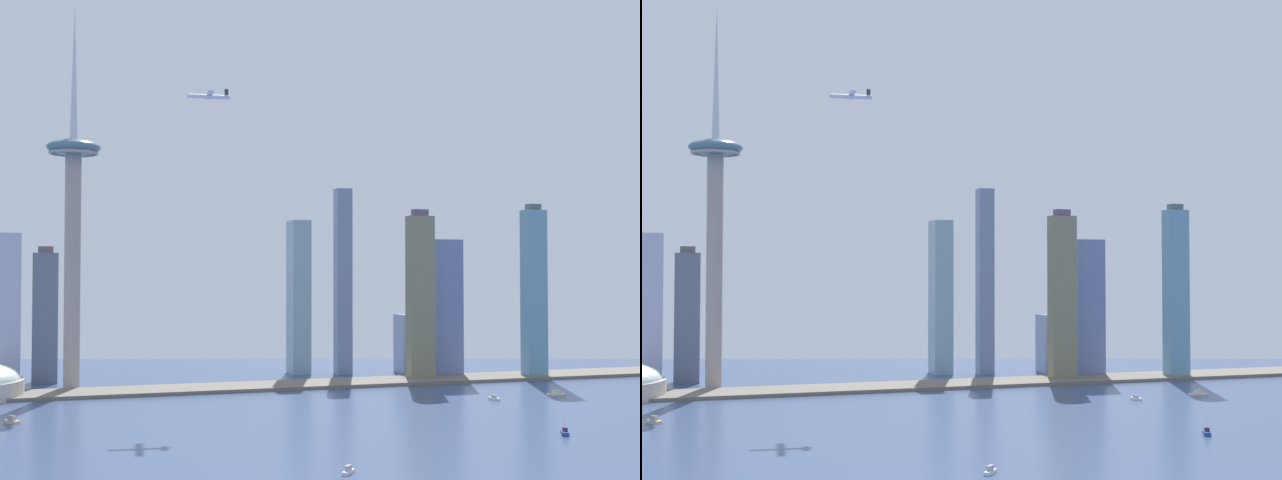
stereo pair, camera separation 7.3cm
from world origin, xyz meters
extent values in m
cube|color=#6F6759|center=(0.00, 505.13, 1.47)|extent=(726.52, 51.25, 2.94)
cylinder|color=#A59691|center=(-188.22, 536.58, 100.36)|extent=(13.11, 13.11, 200.72)
ellipsoid|color=slate|center=(-188.22, 536.58, 200.72)|extent=(44.09, 44.09, 13.40)
torus|color=#A59691|center=(-188.22, 536.58, 196.03)|extent=(40.16, 40.16, 2.68)
cone|color=silver|center=(-188.22, 536.58, 264.98)|extent=(6.56, 6.56, 115.13)
cube|color=slate|center=(-209.06, 595.93, 57.08)|extent=(21.66, 19.68, 114.16)
cube|color=slate|center=(-209.06, 595.93, 117.00)|extent=(12.99, 11.81, 5.69)
cube|color=#6676A7|center=(147.39, 532.13, 63.69)|extent=(27.88, 18.61, 127.38)
cube|color=#6393AA|center=(219.41, 496.32, 77.10)|extent=(19.95, 14.94, 154.20)
cube|color=#4F6465|center=(219.41, 496.32, 156.96)|extent=(11.97, 8.96, 5.53)
cube|color=#8E98B4|center=(130.97, 574.84, 27.99)|extent=(26.80, 26.13, 55.98)
cylinder|color=#4C4C51|center=(130.97, 574.84, 66.82)|extent=(1.60, 1.60, 21.68)
cube|color=#82A5B1|center=(23.56, 596.79, 73.28)|extent=(18.00, 25.51, 146.57)
cube|color=gray|center=(112.99, 512.23, 73.85)|extent=(23.26, 13.41, 147.71)
cube|color=#624F6A|center=(112.99, 512.23, 150.71)|extent=(13.96, 8.05, 6.00)
cube|color=slate|center=(62.90, 580.46, 88.42)|extent=(14.78, 13.59, 176.85)
cube|color=#AEB2D4|center=(-241.52, 589.48, 65.50)|extent=(24.90, 16.21, 131.00)
cube|color=beige|center=(-230.23, 382.85, 1.00)|extent=(11.26, 11.72, 2.01)
cube|color=#9F999E|center=(-230.23, 382.85, 3.43)|extent=(5.80, 5.93, 2.84)
cube|color=white|center=(-70.67, 181.71, 0.92)|extent=(8.86, 9.59, 1.84)
cube|color=#A3A4A8|center=(-70.67, 181.71, 3.04)|extent=(4.44, 4.69, 2.40)
cylinder|color=silver|center=(-70.67, 181.71, 5.80)|extent=(0.24, 0.24, 3.13)
cube|color=navy|center=(87.77, 241.54, 1.18)|extent=(9.89, 13.75, 2.35)
cube|color=#3D2B4E|center=(87.77, 241.54, 3.55)|extent=(5.29, 6.55, 2.38)
cylinder|color=silver|center=(87.77, 241.54, 7.35)|extent=(0.24, 0.24, 5.22)
cube|color=beige|center=(176.46, 391.99, 0.75)|extent=(14.90, 8.13, 1.51)
cube|color=#ECE5C0|center=(176.46, 391.99, 2.76)|extent=(6.87, 4.65, 2.52)
cylinder|color=silver|center=(176.46, 391.99, 6.79)|extent=(0.24, 0.24, 5.54)
cube|color=white|center=(116.50, 382.26, 1.08)|extent=(6.46, 10.34, 2.15)
cube|color=#A5AA9B|center=(116.50, 382.26, 3.05)|extent=(3.49, 4.83, 1.80)
cylinder|color=silver|center=(-85.95, 474.31, 237.46)|extent=(32.55, 6.10, 3.28)
sphere|color=silver|center=(-102.08, 475.73, 237.46)|extent=(3.28, 3.28, 3.28)
cube|color=silver|center=(-85.95, 474.31, 238.94)|extent=(7.49, 36.51, 0.50)
cube|color=silver|center=(-72.39, 473.12, 237.95)|extent=(4.13, 12.91, 0.40)
cube|color=#2D333D|center=(-72.39, 473.12, 241.60)|extent=(3.06, 0.76, 5.00)
camera|label=1|loc=(-214.33, -231.08, 98.27)|focal=50.38mm
camera|label=2|loc=(-214.26, -231.11, 98.27)|focal=50.38mm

